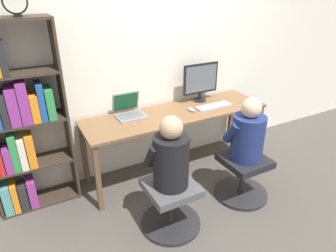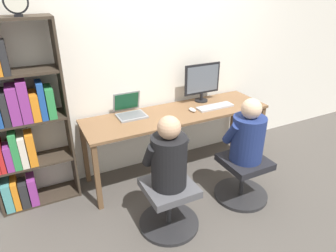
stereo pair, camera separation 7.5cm
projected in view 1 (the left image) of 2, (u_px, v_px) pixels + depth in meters
The scene contains 13 objects.
ground_plane at pixel (189, 182), 3.50m from camera, with size 14.00×14.00×0.00m, color #4C4742.
wall_back at pixel (162, 60), 3.48m from camera, with size 10.00×0.05×2.60m.
desk at pixel (177, 118), 3.44m from camera, with size 2.15×0.62×0.78m.
desktop_monitor at pixel (201, 81), 3.63m from camera, with size 0.48×0.16×0.47m.
laptop at pixel (129, 111), 3.30m from camera, with size 0.31×0.30×0.25m.
keyboard at pixel (214, 106), 3.54m from camera, with size 0.45×0.14×0.03m.
computer_mouse_by_keyboard at pixel (191, 109), 3.43m from camera, with size 0.06×0.11×0.03m.
office_chair_left at pixel (243, 176), 3.20m from camera, with size 0.57×0.57×0.47m.
office_chair_right at pixel (171, 204), 2.79m from camera, with size 0.57×0.57×0.47m.
person_at_monitor at pixel (248, 134), 2.99m from camera, with size 0.40×0.34×0.66m.
person_at_laptop at pixel (171, 157), 2.57m from camera, with size 0.39×0.33×0.67m.
bookshelf at pixel (16, 125), 2.77m from camera, with size 0.77×0.31×1.86m.
desk_clock at pixel (15, 2), 2.34m from camera, with size 0.19×0.03×0.21m.
Camera 1 is at (-1.57, -2.41, 2.11)m, focal length 32.00 mm.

